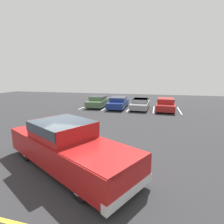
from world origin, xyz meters
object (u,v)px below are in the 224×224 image
object	(u,v)px
parked_sedan_a	(98,101)
parked_sedan_b	(118,102)
wheel_stop_curb	(121,104)
parked_sedan_d	(166,104)
parked_sedan_c	(140,104)
pickup_truck	(68,145)

from	to	relation	value
parked_sedan_a	parked_sedan_b	distance (m)	2.56
parked_sedan_b	wheel_stop_curb	size ratio (longest dim) A/B	2.58
parked_sedan_a	parked_sedan_d	xyz separation A→B (m)	(7.70, -0.49, 0.02)
parked_sedan_d	parked_sedan_b	bearing A→B (deg)	-89.09
parked_sedan_a	parked_sedan_c	size ratio (longest dim) A/B	1.03
parked_sedan_c	wheel_stop_curb	xyz separation A→B (m)	(-2.71, 2.87, -0.54)
wheel_stop_curb	parked_sedan_c	bearing A→B (deg)	-46.67
parked_sedan_c	parked_sedan_d	world-z (taller)	parked_sedan_d
parked_sedan_a	parked_sedan_c	bearing A→B (deg)	82.36
parked_sedan_b	parked_sedan_d	size ratio (longest dim) A/B	1.06
parked_sedan_a	wheel_stop_curb	bearing A→B (deg)	133.43
parked_sedan_d	wheel_stop_curb	world-z (taller)	parked_sedan_d
pickup_truck	parked_sedan_c	distance (m)	13.59
parked_sedan_a	parked_sedan_c	xyz separation A→B (m)	(5.05, -0.38, -0.05)
pickup_truck	parked_sedan_d	xyz separation A→B (m)	(4.11, 13.39, -0.20)
wheel_stop_curb	parked_sedan_a	bearing A→B (deg)	-133.20
parked_sedan_b	parked_sedan_c	distance (m)	2.50
parked_sedan_a	wheel_stop_curb	world-z (taller)	parked_sedan_a
pickup_truck	parked_sedan_c	bearing A→B (deg)	111.84
parked_sedan_c	parked_sedan_d	xyz separation A→B (m)	(2.66, -0.12, 0.07)
parked_sedan_b	parked_sedan_a	bearing A→B (deg)	-97.91
parked_sedan_c	parked_sedan_a	bearing A→B (deg)	-92.82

